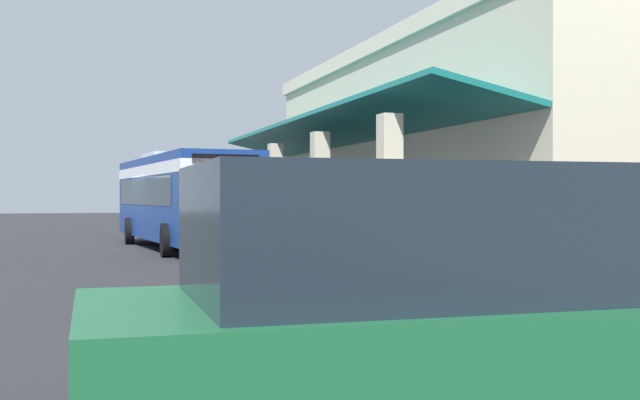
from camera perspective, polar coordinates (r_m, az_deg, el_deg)
The scene contains 7 objects.
ground at distance 29.85m, azimuth 2.50°, elevation -3.17°, with size 120.00×120.00×0.00m, color #262628.
curb_strip at distance 29.22m, azimuth -3.24°, elevation -3.12°, with size 29.30×0.50×0.12m, color #9E998E.
plaza_building at distance 32.97m, azimuth 13.24°, elevation 3.95°, with size 24.72×15.37×7.81m.
transit_bus at distance 27.21m, azimuth -10.08°, elevation 0.40°, with size 11.39×3.56×3.34m.
parked_suv_green at distance 5.07m, azimuth 10.58°, elevation -8.45°, with size 2.77×4.84×1.97m.
pedestrian at distance 16.28m, azimuth -3.89°, elevation -2.82°, with size 0.67×0.38×1.63m.
potted_palm at distance 32.95m, azimuth -3.05°, elevation -1.43°, with size 1.63×1.89×2.91m.
Camera 1 is at (27.99, -2.22, 1.78)m, focal length 43.85 mm.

